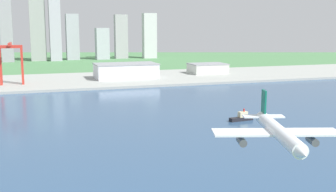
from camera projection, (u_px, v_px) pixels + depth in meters
name	position (u px, v px, depth m)	size (l,w,h in m)	color
ground_plane	(96.00, 116.00, 287.44)	(2400.00, 2400.00, 0.00)	#4A7D4C
water_bay	(113.00, 138.00, 231.27)	(840.00, 360.00, 0.15)	#2D4C70
industrial_pier	(69.00, 81.00, 465.06)	(840.00, 140.00, 2.50)	#9A9E98
airplane_landing	(278.00, 133.00, 106.12)	(33.27, 38.21, 11.96)	white
tugboat_small	(242.00, 117.00, 273.53)	(16.65, 5.63, 7.79)	black
port_crane_red	(11.00, 55.00, 421.97)	(23.12, 38.59, 42.29)	#B72D23
warehouse_main	(126.00, 71.00, 478.75)	(69.78, 39.67, 16.93)	silver
warehouse_annex	(208.00, 68.00, 529.24)	(44.69, 33.98, 12.38)	silver
distant_skyline	(50.00, 30.00, 749.31)	(364.33, 37.24, 155.31)	silver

